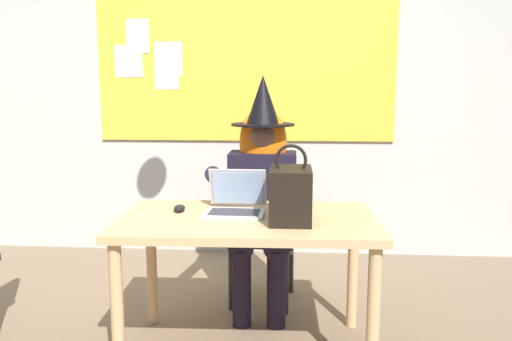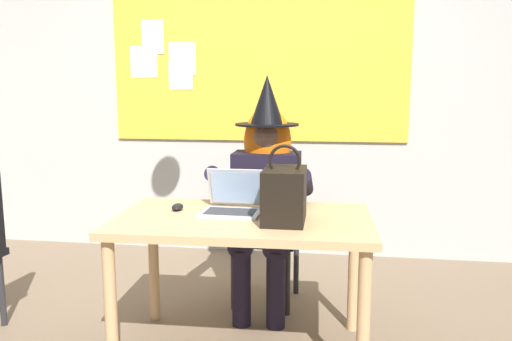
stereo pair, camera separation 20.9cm
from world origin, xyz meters
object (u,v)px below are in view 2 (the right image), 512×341
object	(u,v)px
chair_at_desk	(269,222)
person_costumed	(266,182)
laptop	(233,203)
handbag	(284,194)
desk_main	(243,235)
computer_mouse	(178,207)

from	to	relation	value
chair_at_desk	person_costumed	size ratio (longest dim) A/B	0.62
laptop	handbag	xyz separation A→B (m)	(0.29, -0.15, 0.08)
desk_main	computer_mouse	world-z (taller)	computer_mouse
desk_main	chair_at_desk	distance (m)	0.75
laptop	computer_mouse	world-z (taller)	laptop
person_costumed	handbag	distance (m)	0.70
handbag	person_costumed	bearing A→B (deg)	104.77
handbag	computer_mouse	bearing A→B (deg)	165.35
desk_main	chair_at_desk	bearing A→B (deg)	86.68
desk_main	person_costumed	size ratio (longest dim) A/B	0.90
chair_at_desk	laptop	xyz separation A→B (m)	(-0.11, -0.64, 0.27)
laptop	desk_main	bearing A→B (deg)	-51.36
desk_main	person_costumed	distance (m)	0.64
laptop	computer_mouse	bearing A→B (deg)	-178.27
desk_main	laptop	size ratio (longest dim) A/B	4.19
chair_at_desk	handbag	bearing A→B (deg)	17.30
person_costumed	laptop	distance (m)	0.53
computer_mouse	person_costumed	bearing A→B (deg)	46.29
desk_main	computer_mouse	xyz separation A→B (m)	(-0.37, 0.09, 0.11)
desk_main	laptop	xyz separation A→B (m)	(-0.07, 0.09, 0.14)
chair_at_desk	person_costumed	bearing A→B (deg)	1.85
chair_at_desk	laptop	bearing A→B (deg)	-4.83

